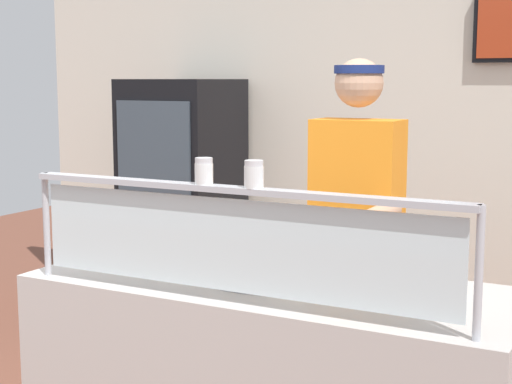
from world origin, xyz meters
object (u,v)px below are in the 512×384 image
parmesan_shaker (204,173)px  pepper_flake_shaker (254,176)px  worker_figure (357,232)px  drink_fridge (183,204)px  pizza_server (260,267)px  pizza_tray (268,272)px

parmesan_shaker → pepper_flake_shaker: same height
parmesan_shaker → worker_figure: bearing=82.4°
drink_fridge → pizza_server: bearing=-50.0°
parmesan_shaker → worker_figure: 1.11m
pizza_server → parmesan_shaker: bearing=-109.1°
drink_fridge → pizza_tray: bearing=-49.3°
pizza_tray → drink_fridge: size_ratio=0.30×
worker_figure → pepper_flake_shaker: bearing=-87.6°
pizza_server → worker_figure: 0.71m
pizza_tray → pepper_flake_shaker: 0.56m
pizza_tray → pizza_server: size_ratio=1.82×
pepper_flake_shaker → pizza_tray: bearing=110.5°
drink_fridge → worker_figure: bearing=-34.9°
pizza_tray → worker_figure: (0.09, 0.68, 0.04)m
pepper_flake_shaker → drink_fridge: drink_fridge is taller
parmesan_shaker → drink_fridge: 2.75m
worker_figure → drink_fridge: 2.06m
pizza_server → drink_fridge: size_ratio=0.17×
pizza_tray → parmesan_shaker: bearing=-97.4°
pizza_server → drink_fridge: 2.45m
parmesan_shaker → drink_fridge: bearing=124.9°
pizza_tray → pizza_server: bearing=-137.0°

